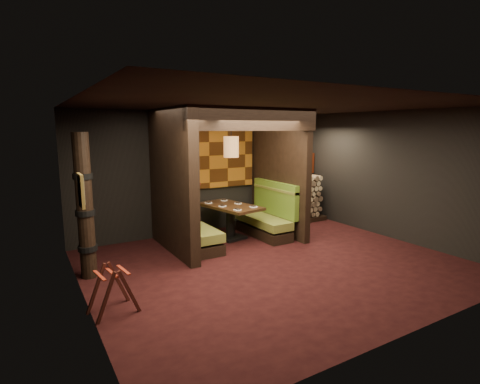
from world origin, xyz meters
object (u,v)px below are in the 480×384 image
Objects in this scene: booth_bench_right at (267,218)px; pendant_lamp at (231,147)px; booth_bench_left at (191,229)px; luggage_rack at (113,288)px; dining_table at (230,215)px; totem_column at (85,207)px; firewood_stack at (294,199)px.

booth_bench_right is 1.58× the size of pendant_lamp.
booth_bench_right is 1.88m from pendant_lamp.
booth_bench_right is (1.89, 0.00, 0.00)m from booth_bench_left.
pendant_lamp is at bearing 170.94° from booth_bench_right.
pendant_lamp is at bearing 35.22° from luggage_rack.
totem_column is (-3.12, -0.74, 0.65)m from dining_table.
firewood_stack is at bearing 27.35° from booth_bench_right.
luggage_rack is at bearing -86.85° from totem_column.
firewood_stack is at bearing 13.19° from totem_column.
firewood_stack is (2.22, 0.56, -1.45)m from pendant_lamp.
firewood_stack reaches higher than luggage_rack.
booth_bench_left is 1.96m from pendant_lamp.
booth_bench_left is 1.89m from booth_bench_right.
booth_bench_right is 0.67× the size of totem_column.
firewood_stack reaches higher than booth_bench_right.
pendant_lamp reaches higher than booth_bench_right.
totem_column is at bearing -166.81° from firewood_stack.
pendant_lamp reaches higher than totem_column.
totem_column reaches higher than firewood_stack.
dining_table is 0.92× the size of firewood_stack.
booth_bench_left is at bearing -169.65° from dining_table.
dining_table is at bearing 13.32° from totem_column.
booth_bench_right is 1.01× the size of dining_table.
firewood_stack reaches higher than booth_bench_left.
booth_bench_left and booth_bench_right have the same top height.
booth_bench_left is 1.00× the size of booth_bench_right.
luggage_rack is at bearing -144.78° from pendant_lamp.
luggage_rack is at bearing -135.04° from booth_bench_left.
dining_table reaches higher than luggage_rack.
firewood_stack is (2.22, 0.51, 0.08)m from dining_table.
booth_bench_right is at bearing -9.06° from pendant_lamp.
booth_bench_right reaches higher than dining_table.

